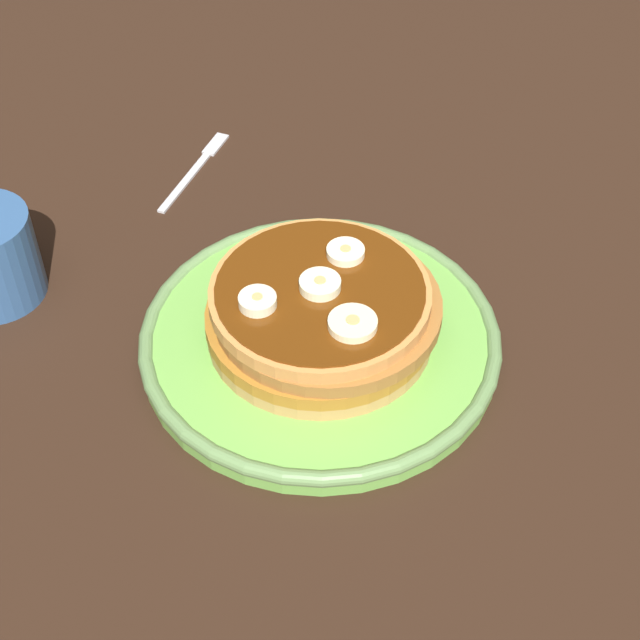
% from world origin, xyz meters
% --- Properties ---
extents(ground_plane, '(1.40, 1.40, 0.03)m').
position_xyz_m(ground_plane, '(0.00, 0.00, -0.01)').
color(ground_plane, black).
extents(plate, '(0.28, 0.28, 0.02)m').
position_xyz_m(plate, '(0.00, 0.00, 0.01)').
color(plate, '#72B74C').
rests_on(plate, ground_plane).
extents(pancake_stack, '(0.18, 0.18, 0.05)m').
position_xyz_m(pancake_stack, '(0.00, -0.00, 0.04)').
color(pancake_stack, tan).
rests_on(pancake_stack, plate).
extents(banana_slice_0, '(0.03, 0.03, 0.01)m').
position_xyz_m(banana_slice_0, '(-0.00, -0.00, 0.07)').
color(banana_slice_0, '#EEEEBF').
rests_on(banana_slice_0, pancake_stack).
extents(banana_slice_1, '(0.03, 0.03, 0.01)m').
position_xyz_m(banana_slice_1, '(-0.04, -0.02, 0.07)').
color(banana_slice_1, '#FDECB4').
rests_on(banana_slice_1, pancake_stack).
extents(banana_slice_2, '(0.03, 0.03, 0.01)m').
position_xyz_m(banana_slice_2, '(0.04, -0.02, 0.07)').
color(banana_slice_2, '#FBEEC1').
rests_on(banana_slice_2, pancake_stack).
extents(banana_slice_3, '(0.03, 0.03, 0.01)m').
position_xyz_m(banana_slice_3, '(-0.02, 0.04, 0.07)').
color(banana_slice_3, '#EDE7BD').
rests_on(banana_slice_3, pancake_stack).
extents(fork, '(0.12, 0.06, 0.01)m').
position_xyz_m(fork, '(0.24, 0.11, 0.00)').
color(fork, silver).
rests_on(fork, ground_plane).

